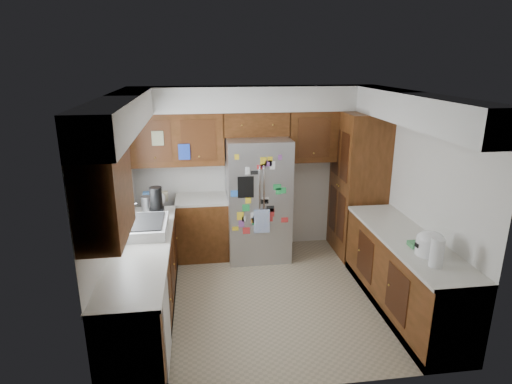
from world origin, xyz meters
TOP-DOWN VIEW (x-y plane):
  - floor at (0.00, 0.00)m, footprint 3.60×3.60m
  - room_shell at (-0.11, 0.36)m, footprint 3.64×3.24m
  - left_counter_run at (-1.36, 0.03)m, footprint 1.36×3.20m
  - right_counter_run at (1.50, -0.47)m, footprint 0.63×2.25m
  - pantry at (1.50, 1.15)m, footprint 0.60×0.90m
  - fridge at (-0.00, 1.20)m, footprint 0.90×0.79m
  - bridge_cabinet at (0.00, 1.43)m, footprint 0.96×0.34m
  - fridge_top_items at (-0.06, 1.45)m, footprint 0.52×0.27m
  - sink_assembly at (-1.50, 0.10)m, footprint 0.52×0.70m
  - left_counter_clutter at (-1.44, 0.86)m, footprint 0.33×0.87m
  - rice_cooker at (1.50, -0.92)m, footprint 0.29×0.28m
  - paper_towel at (1.43, -1.18)m, footprint 0.13×0.13m

SIDE VIEW (x-z plane):
  - floor at x=0.00m, z-range 0.00..0.00m
  - right_counter_run at x=1.50m, z-range -0.04..0.88m
  - left_counter_run at x=-1.36m, z-range -0.03..0.89m
  - fridge at x=0.00m, z-range 0.00..1.80m
  - sink_assembly at x=-1.50m, z-range 0.80..1.17m
  - rice_cooker at x=1.50m, z-range 0.92..1.17m
  - left_counter_clutter at x=-1.44m, z-range 0.86..1.24m
  - paper_towel at x=1.43m, z-range 0.92..1.22m
  - pantry at x=1.50m, z-range 0.00..2.15m
  - room_shell at x=-0.11m, z-range 0.56..3.08m
  - bridge_cabinet at x=0.00m, z-range 1.80..2.15m
  - fridge_top_items at x=-0.06m, z-range 2.14..2.40m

